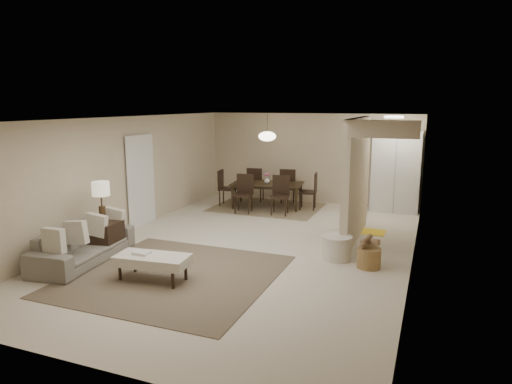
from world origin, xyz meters
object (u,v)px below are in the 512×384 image
at_px(sofa, 83,245).
at_px(dining_table, 267,195).
at_px(pantry_cabinet, 396,171).
at_px(wicker_basket, 369,258).
at_px(ottoman_bench, 152,260).
at_px(round_pouf, 337,248).
at_px(side_table, 104,238).

relative_size(sofa, dining_table, 1.12).
relative_size(pantry_cabinet, wicker_basket, 5.16).
relative_size(ottoman_bench, wicker_basket, 2.99).
bearing_deg(wicker_basket, ottoman_bench, -149.42).
bearing_deg(round_pouf, side_table, -162.46).
xyz_separation_m(side_table, wicker_basket, (4.72, 1.06, -0.13)).
xyz_separation_m(pantry_cabinet, ottoman_bench, (-3.15, -6.33, -0.72)).
bearing_deg(pantry_cabinet, sofa, -128.51).
bearing_deg(sofa, pantry_cabinet, -45.14).
distance_m(wicker_basket, dining_table, 4.88).
bearing_deg(sofa, wicker_basket, -78.68).
distance_m(sofa, side_table, 0.49).
height_order(ottoman_bench, wicker_basket, ottoman_bench).
bearing_deg(wicker_basket, pantry_cabinet, 89.58).
height_order(sofa, round_pouf, sofa).
xyz_separation_m(round_pouf, wicker_basket, (0.60, -0.24, -0.04)).
bearing_deg(ottoman_bench, wicker_basket, 24.36).
bearing_deg(dining_table, pantry_cabinet, 5.24).
relative_size(ottoman_bench, round_pouf, 2.21).
relative_size(sofa, side_table, 3.44).
bearing_deg(round_pouf, wicker_basket, -21.50).
xyz_separation_m(sofa, ottoman_bench, (1.65, -0.30, 0.03)).
height_order(round_pouf, wicker_basket, round_pouf).
height_order(sofa, ottoman_bench, sofa).
height_order(pantry_cabinet, ottoman_bench, pantry_cabinet).
bearing_deg(dining_table, wicker_basket, -57.72).
bearing_deg(sofa, dining_table, -23.27).
relative_size(round_pouf, wicker_basket, 1.35).
distance_m(sofa, dining_table, 5.45).
distance_m(pantry_cabinet, wicker_basket, 4.57).
height_order(side_table, wicker_basket, side_table).
relative_size(pantry_cabinet, round_pouf, 3.81).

